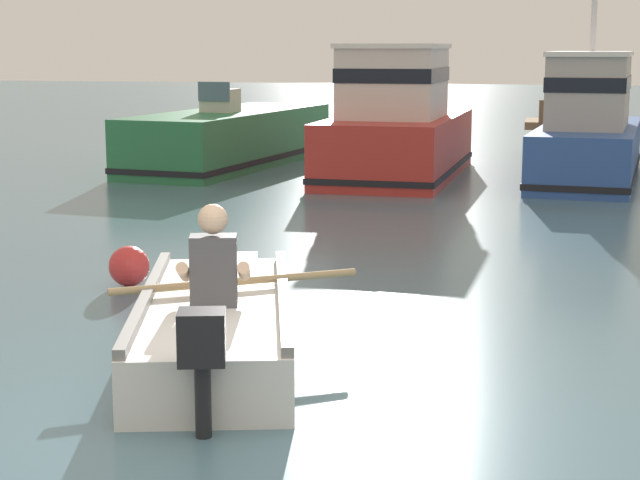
# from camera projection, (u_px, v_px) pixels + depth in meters

# --- Properties ---
(ground_plane) EXTENTS (120.00, 120.00, 0.00)m
(ground_plane) POSITION_uv_depth(u_px,v_px,m) (259.00, 430.00, 6.38)
(ground_plane) COLOR slate
(rowboat_with_person) EXTENTS (1.88, 3.69, 1.19)m
(rowboat_with_person) POSITION_uv_depth(u_px,v_px,m) (216.00, 322.00, 7.92)
(rowboat_with_person) COLOR white
(rowboat_with_person) RESTS_ON ground
(moored_boat_green) EXTENTS (2.75, 6.36, 1.65)m
(moored_boat_green) POSITION_uv_depth(u_px,v_px,m) (231.00, 139.00, 20.47)
(moored_boat_green) COLOR #287042
(moored_boat_green) RESTS_ON ground
(moored_boat_red) EXTENTS (2.31, 5.14, 2.35)m
(moored_boat_red) POSITION_uv_depth(u_px,v_px,m) (396.00, 128.00, 18.51)
(moored_boat_red) COLOR #B72D28
(moored_boat_red) RESTS_ON ground
(moored_boat_blue) EXTENTS (2.19, 5.53, 3.65)m
(moored_boat_blue) POSITION_uv_depth(u_px,v_px,m) (588.00, 133.00, 18.13)
(moored_boat_blue) COLOR #2D519E
(moored_boat_blue) RESTS_ON ground
(mooring_buoy) EXTENTS (0.40, 0.40, 0.40)m
(mooring_buoy) POSITION_uv_depth(u_px,v_px,m) (129.00, 266.00, 10.19)
(mooring_buoy) COLOR red
(mooring_buoy) RESTS_ON ground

